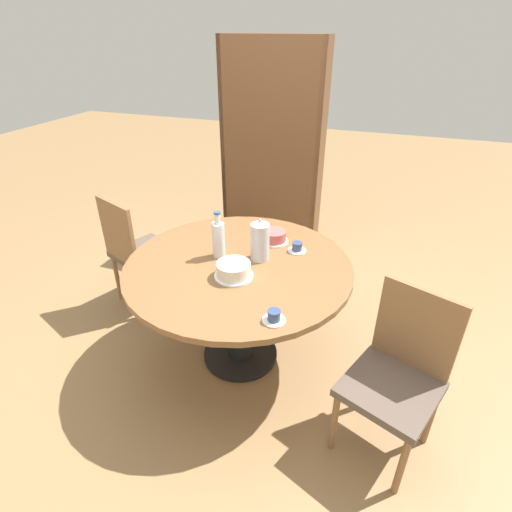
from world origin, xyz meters
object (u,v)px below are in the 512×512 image
at_px(coffee_pot, 260,241).
at_px(water_bottle, 218,239).
at_px(cake_main, 234,270).
at_px(cup_a, 297,248).
at_px(bookshelf, 272,155).
at_px(chair_b, 137,249).
at_px(cup_b, 274,317).
at_px(chair_a, 398,373).
at_px(cake_second, 274,237).

bearing_deg(coffee_pot, water_bottle, -167.50).
xyz_separation_m(coffee_pot, cake_main, (-0.07, -0.24, -0.08)).
distance_m(cake_main, cup_a, 0.48).
bearing_deg(coffee_pot, cup_a, 41.32).
bearing_deg(coffee_pot, bookshelf, 105.11).
distance_m(bookshelf, water_bottle, 1.53).
distance_m(bookshelf, cup_a, 1.43).
distance_m(chair_b, cup_b, 1.55).
xyz_separation_m(coffee_pot, cup_a, (0.19, 0.17, -0.10)).
xyz_separation_m(chair_b, bookshelf, (0.67, 1.24, 0.46)).
height_order(chair_a, cup_a, chair_a).
bearing_deg(cup_a, cup_b, -84.52).
relative_size(chair_a, cake_second, 4.91).
xyz_separation_m(chair_b, coffee_pot, (1.07, -0.22, 0.38)).
xyz_separation_m(bookshelf, cup_a, (0.58, -1.30, -0.18)).
relative_size(coffee_pot, cup_a, 2.32).
bearing_deg(cup_b, coffee_pot, 115.61).
distance_m(chair_b, cake_second, 1.12).
bearing_deg(chair_b, cup_a, -160.35).
bearing_deg(cake_main, cup_b, -41.90).
bearing_deg(chair_b, coffee_pot, -169.55).
xyz_separation_m(chair_b, cup_b, (1.32, -0.75, 0.28)).
height_order(chair_a, coffee_pot, coffee_pot).
xyz_separation_m(cake_second, cup_a, (0.17, -0.07, -0.01)).
xyz_separation_m(chair_b, water_bottle, (0.82, -0.28, 0.37)).
height_order(chair_a, chair_b, same).
xyz_separation_m(bookshelf, coffee_pot, (0.39, -1.46, -0.08)).
bearing_deg(cake_main, chair_a, -10.75).
relative_size(coffee_pot, cake_main, 1.21).
xyz_separation_m(chair_a, bookshelf, (-1.26, 1.88, 0.46)).
xyz_separation_m(water_bottle, cup_b, (0.50, -0.48, -0.10)).
height_order(chair_a, cake_main, chair_a).
distance_m(bookshelf, cake_second, 1.30).
distance_m(chair_a, cake_second, 1.11).
relative_size(water_bottle, cup_a, 2.56).
relative_size(coffee_pot, water_bottle, 0.90).
bearing_deg(cake_main, chair_b, 155.14).
relative_size(chair_a, cup_a, 7.86).
bearing_deg(bookshelf, chair_a, 123.82).
distance_m(chair_a, chair_b, 2.03).
distance_m(chair_b, coffee_pot, 1.15).
relative_size(water_bottle, cup_b, 2.56).
relative_size(bookshelf, cup_a, 16.50).
xyz_separation_m(chair_a, cake_main, (-0.94, 0.18, 0.29)).
bearing_deg(cup_b, bookshelf, 108.05).
xyz_separation_m(coffee_pot, cake_second, (0.02, 0.24, -0.09)).
bearing_deg(cake_main, water_bottle, 133.06).
relative_size(chair_b, cup_b, 7.86).
distance_m(chair_a, water_bottle, 1.22).
bearing_deg(cake_second, cup_a, -22.59).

